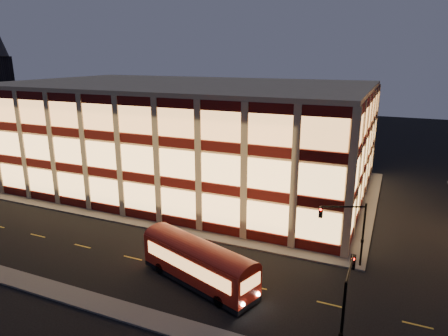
% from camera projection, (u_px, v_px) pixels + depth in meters
% --- Properties ---
extents(ground, '(200.00, 200.00, 0.00)m').
position_uv_depth(ground, '(136.00, 227.00, 43.88)').
color(ground, black).
rests_on(ground, ground).
extents(sidewalk_office_south, '(54.00, 2.00, 0.15)m').
position_uv_depth(sidewalk_office_south, '(119.00, 218.00, 45.89)').
color(sidewalk_office_south, '#514F4C').
rests_on(sidewalk_office_south, ground).
extents(sidewalk_office_east, '(2.00, 30.00, 0.15)m').
position_uv_depth(sidewalk_office_east, '(368.00, 205.00, 50.01)').
color(sidewalk_office_east, '#514F4C').
rests_on(sidewalk_office_east, ground).
extents(sidewalk_near, '(100.00, 2.00, 0.15)m').
position_uv_depth(sidewalk_near, '(40.00, 286.00, 32.39)').
color(sidewalk_near, '#514F4C').
rests_on(sidewalk_near, ground).
extents(office_building, '(50.45, 30.45, 14.50)m').
position_uv_depth(office_building, '(185.00, 133.00, 57.96)').
color(office_building, tan).
rests_on(office_building, ground).
extents(church_tower, '(5.00, 5.00, 18.00)m').
position_uv_depth(church_tower, '(1.00, 92.00, 103.66)').
color(church_tower, '#2D2621').
rests_on(church_tower, ground).
extents(traffic_signal_far, '(3.79, 1.87, 6.00)m').
position_uv_depth(traffic_signal_far, '(348.00, 224.00, 34.43)').
color(traffic_signal_far, black).
rests_on(traffic_signal_far, ground).
extents(traffic_signal_near, '(0.32, 4.45, 6.00)m').
position_uv_depth(traffic_signal_near, '(347.00, 297.00, 23.99)').
color(traffic_signal_near, black).
rests_on(traffic_signal_near, ground).
extents(trolley_bus, '(11.22, 6.20, 3.70)m').
position_uv_depth(trolley_bus, '(198.00, 261.00, 32.45)').
color(trolley_bus, '#A01408').
rests_on(trolley_bus, ground).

